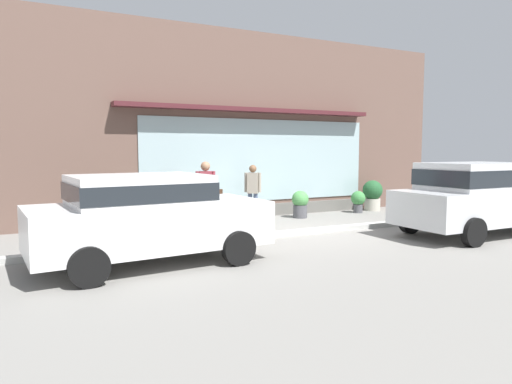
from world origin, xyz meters
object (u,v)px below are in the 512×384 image
(potted_plant_low_front, at_px, (181,210))
(parked_car_silver, at_px, (478,195))
(parked_car_white, at_px, (147,214))
(potted_plant_corner_tall, at_px, (358,200))
(pedestrian_with_handbag, at_px, (207,191))
(potted_plant_by_entrance, at_px, (87,220))
(fire_hydrant, at_px, (243,215))
(potted_plant_trailing_edge, at_px, (122,217))
(pedestrian_passerby, at_px, (253,188))
(potted_plant_doorstep, at_px, (300,203))
(potted_plant_window_right, at_px, (372,194))

(potted_plant_low_front, bearing_deg, parked_car_silver, -38.50)
(potted_plant_low_front, bearing_deg, parked_car_white, -115.80)
(parked_car_silver, relative_size, potted_plant_corner_tall, 6.03)
(parked_car_silver, bearing_deg, pedestrian_with_handbag, 148.33)
(pedestrian_with_handbag, distance_m, parked_car_white, 3.39)
(potted_plant_corner_tall, height_order, potted_plant_by_entrance, potted_plant_corner_tall)
(parked_car_white, xyz_separation_m, potted_plant_by_entrance, (-0.56, 3.53, -0.56))
(fire_hydrant, relative_size, potted_plant_trailing_edge, 1.35)
(pedestrian_passerby, xyz_separation_m, potted_plant_doorstep, (1.48, -0.17, -0.49))
(pedestrian_with_handbag, xyz_separation_m, potted_plant_window_right, (6.29, 1.17, -0.46))
(potted_plant_doorstep, bearing_deg, pedestrian_with_handbag, -165.44)
(parked_car_white, distance_m, potted_plant_low_front, 4.24)
(pedestrian_passerby, bearing_deg, potted_plant_low_front, -146.38)
(parked_car_silver, distance_m, potted_plant_corner_tall, 4.38)
(parked_car_white, distance_m, potted_plant_window_right, 9.25)
(pedestrian_with_handbag, distance_m, potted_plant_by_entrance, 2.91)
(pedestrian_passerby, height_order, potted_plant_doorstep, pedestrian_passerby)
(pedestrian_passerby, xyz_separation_m, potted_plant_by_entrance, (-4.47, -0.12, -0.59))
(potted_plant_trailing_edge, bearing_deg, potted_plant_corner_tall, -0.61)
(fire_hydrant, xyz_separation_m, potted_plant_corner_tall, (4.78, 1.51, -0.03))
(pedestrian_passerby, height_order, potted_plant_trailing_edge, pedestrian_passerby)
(potted_plant_window_right, bearing_deg, potted_plant_corner_tall, -163.48)
(fire_hydrant, bearing_deg, potted_plant_corner_tall, 17.49)
(parked_car_silver, xyz_separation_m, potted_plant_corner_tall, (0.06, 4.35, -0.55))
(fire_hydrant, bearing_deg, parked_car_silver, -31.00)
(parked_car_silver, bearing_deg, potted_plant_window_right, 79.86)
(potted_plant_trailing_edge, bearing_deg, potted_plant_doorstep, -1.92)
(pedestrian_passerby, distance_m, parked_car_white, 5.35)
(parked_car_silver, height_order, potted_plant_trailing_edge, parked_car_silver)
(potted_plant_doorstep, xyz_separation_m, potted_plant_window_right, (3.03, 0.33, 0.11))
(fire_hydrant, height_order, potted_plant_low_front, fire_hydrant)
(pedestrian_with_handbag, relative_size, potted_plant_window_right, 1.72)
(potted_plant_doorstep, relative_size, potted_plant_trailing_edge, 1.23)
(potted_plant_window_right, bearing_deg, parked_car_white, -155.62)
(potted_plant_doorstep, bearing_deg, pedestrian_passerby, 173.58)
(potted_plant_trailing_edge, xyz_separation_m, potted_plant_by_entrance, (-0.84, -0.13, -0.00))
(pedestrian_with_handbag, bearing_deg, parked_car_white, -113.51)
(pedestrian_with_handbag, bearing_deg, potted_plant_doorstep, 29.86)
(parked_car_white, bearing_deg, potted_plant_doorstep, 28.63)
(potted_plant_trailing_edge, distance_m, potted_plant_window_right, 8.14)
(pedestrian_with_handbag, bearing_deg, potted_plant_trailing_edge, 166.41)
(parked_car_white, bearing_deg, fire_hydrant, 31.77)
(parked_car_silver, relative_size, potted_plant_trailing_edge, 6.44)
(pedestrian_with_handbag, bearing_deg, potted_plant_corner_tall, 25.00)
(potted_plant_by_entrance, bearing_deg, pedestrian_with_handbag, -18.34)
(parked_car_silver, bearing_deg, parked_car_white, 174.57)
(parked_car_white, relative_size, potted_plant_by_entrance, 6.64)
(potted_plant_doorstep, relative_size, potted_plant_window_right, 0.80)
(parked_car_silver, distance_m, parked_car_white, 7.61)
(parked_car_silver, height_order, potted_plant_doorstep, parked_car_silver)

